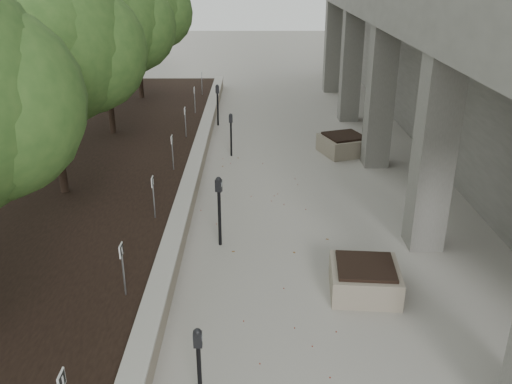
{
  "coord_description": "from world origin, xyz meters",
  "views": [
    {
      "loc": [
        -0.19,
        -4.33,
        5.58
      ],
      "look_at": [
        -0.14,
        6.18,
        1.14
      ],
      "focal_mm": 38.41,
      "sensor_mm": 36.0,
      "label": 1
    }
  ],
  "objects_px": {
    "parking_meter_2": "(199,371)",
    "parking_meter_3": "(219,212)",
    "crabapple_tree_5": "(136,29)",
    "planter_back": "(344,144)",
    "parking_meter_5": "(218,105)",
    "parking_meter_4": "(231,135)",
    "crabapple_tree_4": "(104,48)",
    "planter_front": "(365,278)",
    "crabapple_tree_3": "(49,80)"
  },
  "relations": [
    {
      "from": "parking_meter_2",
      "to": "parking_meter_3",
      "type": "relative_size",
      "value": 0.85
    },
    {
      "from": "crabapple_tree_5",
      "to": "parking_meter_3",
      "type": "relative_size",
      "value": 3.5
    },
    {
      "from": "planter_back",
      "to": "parking_meter_5",
      "type": "bearing_deg",
      "value": 142.05
    },
    {
      "from": "parking_meter_3",
      "to": "planter_back",
      "type": "bearing_deg",
      "value": 75.21
    },
    {
      "from": "parking_meter_5",
      "to": "parking_meter_3",
      "type": "bearing_deg",
      "value": -96.76
    },
    {
      "from": "parking_meter_4",
      "to": "planter_back",
      "type": "xyz_separation_m",
      "value": [
        3.51,
        0.23,
        -0.37
      ]
    },
    {
      "from": "crabapple_tree_4",
      "to": "parking_meter_4",
      "type": "relative_size",
      "value": 4.03
    },
    {
      "from": "crabapple_tree_5",
      "to": "parking_meter_2",
      "type": "bearing_deg",
      "value": -76.85
    },
    {
      "from": "parking_meter_4",
      "to": "parking_meter_5",
      "type": "relative_size",
      "value": 0.89
    },
    {
      "from": "crabapple_tree_5",
      "to": "planter_front",
      "type": "bearing_deg",
      "value": -64.43
    },
    {
      "from": "parking_meter_4",
      "to": "planter_front",
      "type": "distance_m",
      "value": 8.08
    },
    {
      "from": "parking_meter_2",
      "to": "parking_meter_4",
      "type": "height_order",
      "value": "parking_meter_4"
    },
    {
      "from": "crabapple_tree_3",
      "to": "crabapple_tree_5",
      "type": "relative_size",
      "value": 1.0
    },
    {
      "from": "crabapple_tree_3",
      "to": "parking_meter_3",
      "type": "distance_m",
      "value": 4.97
    },
    {
      "from": "planter_front",
      "to": "planter_back",
      "type": "distance_m",
      "value": 7.88
    },
    {
      "from": "crabapple_tree_3",
      "to": "planter_front",
      "type": "xyz_separation_m",
      "value": [
        6.62,
        -3.83,
        -2.84
      ]
    },
    {
      "from": "planter_front",
      "to": "crabapple_tree_5",
      "type": "bearing_deg",
      "value": 115.57
    },
    {
      "from": "crabapple_tree_4",
      "to": "parking_meter_2",
      "type": "height_order",
      "value": "crabapple_tree_4"
    },
    {
      "from": "parking_meter_4",
      "to": "crabapple_tree_5",
      "type": "bearing_deg",
      "value": 123.94
    },
    {
      "from": "parking_meter_4",
      "to": "planter_back",
      "type": "distance_m",
      "value": 3.54
    },
    {
      "from": "crabapple_tree_4",
      "to": "crabapple_tree_5",
      "type": "relative_size",
      "value": 1.0
    },
    {
      "from": "planter_back",
      "to": "crabapple_tree_3",
      "type": "bearing_deg",
      "value": -151.66
    },
    {
      "from": "parking_meter_5",
      "to": "crabapple_tree_3",
      "type": "bearing_deg",
      "value": -124.99
    },
    {
      "from": "parking_meter_4",
      "to": "parking_meter_5",
      "type": "distance_m",
      "value": 3.5
    },
    {
      "from": "crabapple_tree_4",
      "to": "parking_meter_2",
      "type": "bearing_deg",
      "value": -71.54
    },
    {
      "from": "parking_meter_5",
      "to": "planter_back",
      "type": "height_order",
      "value": "parking_meter_5"
    },
    {
      "from": "planter_back",
      "to": "planter_front",
      "type": "bearing_deg",
      "value": -95.95
    },
    {
      "from": "parking_meter_5",
      "to": "parking_meter_2",
      "type": "bearing_deg",
      "value": -97.98
    },
    {
      "from": "crabapple_tree_3",
      "to": "parking_meter_4",
      "type": "relative_size",
      "value": 4.03
    },
    {
      "from": "crabapple_tree_3",
      "to": "planter_back",
      "type": "relative_size",
      "value": 4.19
    },
    {
      "from": "parking_meter_4",
      "to": "parking_meter_5",
      "type": "bearing_deg",
      "value": 101.82
    },
    {
      "from": "crabapple_tree_4",
      "to": "planter_front",
      "type": "relative_size",
      "value": 4.46
    },
    {
      "from": "crabapple_tree_5",
      "to": "parking_meter_4",
      "type": "xyz_separation_m",
      "value": [
        3.92,
        -6.22,
        -2.44
      ]
    },
    {
      "from": "parking_meter_5",
      "to": "crabapple_tree_5",
      "type": "bearing_deg",
      "value": 129.58
    },
    {
      "from": "crabapple_tree_5",
      "to": "parking_meter_2",
      "type": "height_order",
      "value": "crabapple_tree_5"
    },
    {
      "from": "planter_front",
      "to": "parking_meter_4",
      "type": "bearing_deg",
      "value": 109.51
    },
    {
      "from": "parking_meter_3",
      "to": "planter_front",
      "type": "bearing_deg",
      "value": -18.16
    },
    {
      "from": "crabapple_tree_5",
      "to": "planter_back",
      "type": "bearing_deg",
      "value": -38.88
    },
    {
      "from": "planter_back",
      "to": "crabapple_tree_5",
      "type": "bearing_deg",
      "value": 141.12
    },
    {
      "from": "parking_meter_2",
      "to": "planter_back",
      "type": "xyz_separation_m",
      "value": [
        3.54,
        10.68,
        -0.36
      ]
    },
    {
      "from": "crabapple_tree_4",
      "to": "parking_meter_5",
      "type": "height_order",
      "value": "crabapple_tree_4"
    },
    {
      "from": "crabapple_tree_4",
      "to": "parking_meter_2",
      "type": "relative_size",
      "value": 4.1
    },
    {
      "from": "parking_meter_3",
      "to": "planter_back",
      "type": "relative_size",
      "value": 1.2
    },
    {
      "from": "parking_meter_3",
      "to": "planter_front",
      "type": "relative_size",
      "value": 1.27
    },
    {
      "from": "crabapple_tree_3",
      "to": "crabapple_tree_5",
      "type": "height_order",
      "value": "same"
    },
    {
      "from": "planter_front",
      "to": "planter_back",
      "type": "xyz_separation_m",
      "value": [
        0.82,
        7.84,
        0.02
      ]
    },
    {
      "from": "parking_meter_3",
      "to": "crabapple_tree_5",
      "type": "bearing_deg",
      "value": 123.67
    },
    {
      "from": "crabapple_tree_5",
      "to": "parking_meter_3",
      "type": "distance_m",
      "value": 12.83
    },
    {
      "from": "crabapple_tree_3",
      "to": "planter_front",
      "type": "distance_m",
      "value": 8.15
    },
    {
      "from": "crabapple_tree_4",
      "to": "planter_front",
      "type": "distance_m",
      "value": 11.39
    }
  ]
}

